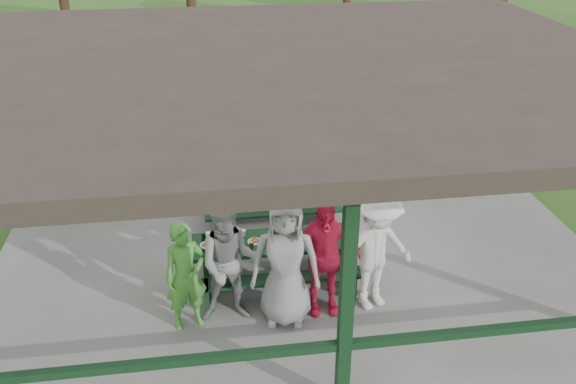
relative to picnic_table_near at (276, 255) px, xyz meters
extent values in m
plane|color=#2B581B|center=(0.46, 1.20, -0.57)|extent=(90.00, 90.00, 0.00)
cube|color=slate|center=(0.46, 1.20, -0.52)|extent=(10.00, 8.00, 0.10)
cube|color=black|center=(0.46, -2.60, 1.03)|extent=(0.15, 0.15, 3.00)
cube|color=black|center=(-4.34, 5.00, 1.03)|extent=(0.15, 0.15, 3.00)
cube|color=black|center=(0.46, 5.00, 1.03)|extent=(0.15, 0.15, 3.00)
cube|color=black|center=(5.26, 5.00, 1.03)|extent=(0.15, 0.15, 3.00)
cube|color=black|center=(-1.94, -2.60, 0.43)|extent=(4.65, 0.10, 0.10)
cube|color=black|center=(2.86, -2.60, 0.43)|extent=(4.65, 0.10, 0.10)
cube|color=black|center=(-1.94, 5.00, 0.43)|extent=(4.65, 0.10, 0.10)
cube|color=black|center=(2.86, 5.00, 0.43)|extent=(4.65, 0.10, 0.10)
cube|color=black|center=(0.46, -2.60, 2.43)|extent=(9.80, 0.15, 0.20)
cube|color=black|center=(0.46, 5.00, 2.43)|extent=(9.80, 0.15, 0.20)
cube|color=#2D2521|center=(0.46, 1.20, 2.65)|extent=(10.60, 8.60, 0.24)
cube|color=black|center=(0.00, 0.00, 0.25)|extent=(2.53, 0.75, 0.06)
cube|color=black|center=(0.00, -0.55, -0.05)|extent=(2.53, 0.28, 0.05)
cube|color=black|center=(0.00, 0.55, -0.05)|extent=(2.53, 0.28, 0.05)
cube|color=black|center=(-1.09, 0.00, -0.10)|extent=(0.06, 0.70, 0.75)
cube|color=black|center=(1.09, 0.00, -0.10)|extent=(0.06, 0.70, 0.75)
cube|color=black|center=(-1.09, 0.00, -0.25)|extent=(0.06, 1.39, 0.45)
cube|color=black|center=(1.09, 0.00, -0.25)|extent=(0.06, 1.39, 0.45)
cube|color=black|center=(0.15, 2.00, 0.25)|extent=(2.42, 0.75, 0.06)
cube|color=black|center=(0.15, 1.45, -0.05)|extent=(2.42, 0.28, 0.05)
cube|color=black|center=(0.15, 2.55, -0.05)|extent=(2.42, 0.28, 0.05)
cube|color=black|center=(-0.88, 2.00, -0.10)|extent=(0.06, 0.70, 0.75)
cube|color=black|center=(1.18, 2.00, -0.10)|extent=(0.06, 0.70, 0.75)
cube|color=black|center=(-0.88, 2.00, -0.25)|extent=(0.06, 1.39, 0.45)
cube|color=black|center=(1.18, 2.00, -0.25)|extent=(0.06, 1.39, 0.45)
cylinder|color=white|center=(-1.04, 0.00, 0.28)|extent=(0.22, 0.22, 0.01)
torus|color=brown|center=(-1.08, -0.02, 0.31)|extent=(0.10, 0.10, 0.03)
torus|color=brown|center=(-1.00, -0.02, 0.31)|extent=(0.10, 0.10, 0.03)
torus|color=brown|center=(-1.04, 0.04, 0.31)|extent=(0.10, 0.10, 0.03)
cylinder|color=white|center=(-0.32, 0.00, 0.28)|extent=(0.22, 0.22, 0.01)
torus|color=brown|center=(-0.36, -0.02, 0.31)|extent=(0.10, 0.10, 0.03)
torus|color=brown|center=(-0.28, -0.02, 0.31)|extent=(0.10, 0.10, 0.03)
torus|color=brown|center=(-0.32, 0.04, 0.31)|extent=(0.10, 0.10, 0.03)
cylinder|color=white|center=(0.37, 0.00, 0.28)|extent=(0.22, 0.22, 0.01)
torus|color=brown|center=(0.33, -0.02, 0.31)|extent=(0.10, 0.10, 0.03)
torus|color=brown|center=(0.41, -0.02, 0.31)|extent=(0.10, 0.10, 0.03)
torus|color=brown|center=(0.37, 0.04, 0.31)|extent=(0.10, 0.10, 0.03)
cylinder|color=white|center=(1.01, 0.00, 0.28)|extent=(0.22, 0.22, 0.01)
torus|color=brown|center=(0.97, -0.02, 0.31)|extent=(0.10, 0.10, 0.03)
torus|color=brown|center=(1.05, -0.02, 0.31)|extent=(0.10, 0.10, 0.03)
torus|color=brown|center=(1.01, 0.04, 0.31)|extent=(0.10, 0.10, 0.03)
cylinder|color=#381E0F|center=(-0.62, -0.18, 0.33)|extent=(0.06, 0.06, 0.10)
cylinder|color=#381E0F|center=(-0.39, -0.18, 0.33)|extent=(0.06, 0.06, 0.10)
cylinder|color=#381E0F|center=(0.45, -0.18, 0.33)|extent=(0.06, 0.06, 0.10)
cylinder|color=#381E0F|center=(0.48, -0.18, 0.33)|extent=(0.06, 0.06, 0.10)
cylinder|color=#381E0F|center=(1.20, -0.18, 0.33)|extent=(0.06, 0.06, 0.10)
cone|color=white|center=(-1.01, 0.20, 0.33)|extent=(0.09, 0.09, 0.10)
cone|color=white|center=(-0.49, 0.20, 0.33)|extent=(0.09, 0.09, 0.10)
cone|color=white|center=(0.04, 0.20, 0.33)|extent=(0.09, 0.09, 0.10)
imported|color=#439034|center=(-1.35, -0.85, 0.34)|extent=(0.68, 0.55, 1.63)
imported|color=gray|center=(-0.74, -0.78, 0.44)|extent=(0.92, 0.73, 1.83)
imported|color=gray|center=(0.01, -0.93, 0.51)|extent=(1.05, 0.77, 1.97)
imported|color=#BD1636|center=(0.57, -0.79, 0.44)|extent=(1.09, 0.49, 1.82)
imported|color=silver|center=(1.33, -0.79, 0.47)|extent=(1.38, 1.07, 1.88)
cylinder|color=brown|center=(1.33, -0.79, 1.34)|extent=(0.41, 0.41, 0.02)
cylinder|color=brown|center=(1.33, -0.79, 1.40)|extent=(0.24, 0.24, 0.11)
imported|color=#83ABCB|center=(0.05, 2.84, 0.33)|extent=(1.57, 0.98, 1.61)
imported|color=teal|center=(-1.19, 3.43, 0.39)|extent=(0.68, 0.50, 1.73)
imported|color=gray|center=(2.22, 2.90, 0.28)|extent=(0.89, 0.80, 1.51)
imported|color=silver|center=(1.90, 9.06, 0.18)|extent=(5.97, 4.16, 1.51)
cube|color=navy|center=(-3.72, 8.56, 0.17)|extent=(2.89, 2.06, 0.11)
cube|color=navy|center=(-3.92, 7.94, 0.41)|extent=(2.50, 0.87, 0.37)
cube|color=navy|center=(-3.52, 9.18, 0.41)|extent=(2.50, 0.87, 0.37)
cube|color=navy|center=(-4.96, 8.96, 0.41)|extent=(0.46, 1.26, 0.37)
cube|color=navy|center=(-2.48, 8.15, 0.41)|extent=(0.46, 1.26, 0.37)
cylinder|color=black|center=(-4.74, 8.15, -0.22)|extent=(0.73, 0.38, 0.71)
cylinder|color=yellow|center=(-4.74, 8.15, -0.22)|extent=(0.31, 0.28, 0.26)
cylinder|color=black|center=(-4.30, 9.49, -0.22)|extent=(0.73, 0.38, 0.71)
cylinder|color=yellow|center=(-4.30, 9.49, -0.22)|extent=(0.31, 0.28, 0.26)
cylinder|color=black|center=(-3.14, 7.63, -0.22)|extent=(0.73, 0.38, 0.71)
cylinder|color=yellow|center=(-3.14, 7.63, -0.22)|extent=(0.31, 0.28, 0.26)
cylinder|color=black|center=(-2.70, 8.96, -0.22)|extent=(0.73, 0.38, 0.71)
cylinder|color=yellow|center=(-2.70, 8.96, -0.22)|extent=(0.31, 0.28, 0.26)
cube|color=navy|center=(-2.04, 8.01, 0.08)|extent=(0.91, 0.36, 0.07)
cone|color=#F2590C|center=(-5.01, 8.98, 0.50)|extent=(0.13, 0.36, 0.37)
cylinder|color=black|center=(-5.91, 16.68, 0.82)|extent=(0.36, 0.36, 2.79)
cylinder|color=black|center=(-1.18, 15.39, 0.97)|extent=(0.36, 0.36, 3.09)
cylinder|color=black|center=(5.21, 17.68, 0.65)|extent=(0.36, 0.36, 2.44)
cylinder|color=black|center=(10.74, 15.00, 0.64)|extent=(0.36, 0.36, 2.43)
camera|label=1|loc=(-0.94, -7.83, 5.17)|focal=38.00mm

